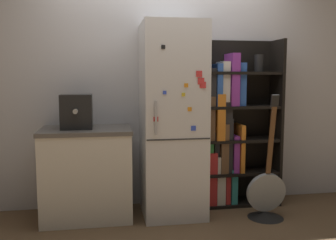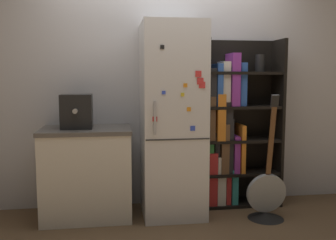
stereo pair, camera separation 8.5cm
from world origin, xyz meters
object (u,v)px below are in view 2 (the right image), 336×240
object	(u,v)px
espresso_machine	(77,111)
guitar	(266,201)
refrigerator	(172,120)
bookshelf	(230,130)

from	to	relation	value
espresso_machine	guitar	bearing A→B (deg)	-9.61
refrigerator	bookshelf	world-z (taller)	refrigerator
refrigerator	guitar	world-z (taller)	refrigerator
refrigerator	guitar	xyz separation A→B (m)	(0.87, -0.30, -0.77)
refrigerator	espresso_machine	distance (m)	0.92
refrigerator	guitar	bearing A→B (deg)	-18.87
bookshelf	guitar	distance (m)	0.83
guitar	refrigerator	bearing A→B (deg)	161.13
refrigerator	guitar	size ratio (longest dim) A/B	1.56
refrigerator	bookshelf	distance (m)	0.69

